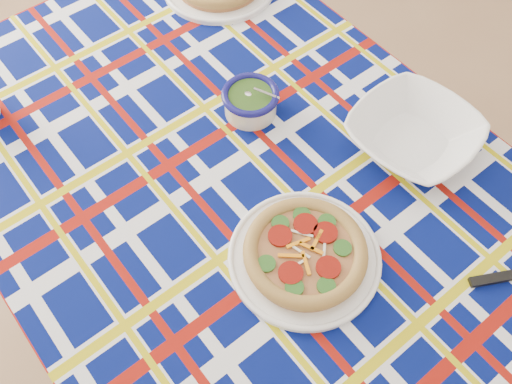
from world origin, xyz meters
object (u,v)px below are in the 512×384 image
Objects in this scene: main_focaccia_plate at (305,252)px; pesto_bowl at (250,100)px; serving_bowl at (414,134)px; dining_table at (254,210)px.

main_focaccia_plate is 2.34× the size of pesto_bowl.
serving_bowl is at bearing 19.08° from pesto_bowl.
pesto_bowl is at bearing -160.92° from serving_bowl.
dining_table is 0.40m from serving_bowl.
pesto_bowl is (-0.13, 0.18, 0.12)m from dining_table.
dining_table is 6.06× the size of main_focaccia_plate.
serving_bowl is at bearing 71.02° from dining_table.
serving_bowl reaches higher than dining_table.
main_focaccia_plate is at bearing -97.39° from serving_bowl.
main_focaccia_plate is at bearing -7.12° from dining_table.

